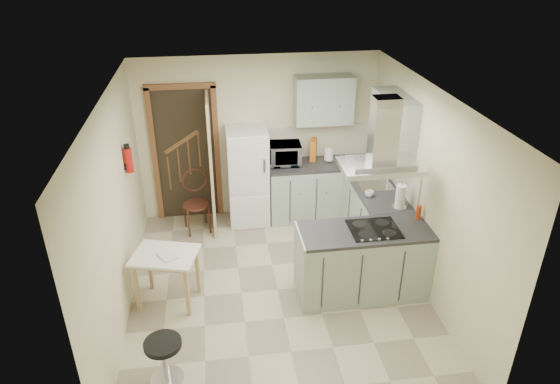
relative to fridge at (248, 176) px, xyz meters
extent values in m
plane|color=#B8AF8F|center=(0.20, -1.80, -0.75)|extent=(4.20, 4.20, 0.00)
plane|color=silver|center=(0.20, -1.80, 1.75)|extent=(4.20, 4.20, 0.00)
plane|color=beige|center=(0.20, 0.30, 0.50)|extent=(3.60, 0.00, 3.60)
plane|color=beige|center=(-1.60, -1.80, 0.50)|extent=(0.00, 4.20, 4.20)
plane|color=beige|center=(2.00, -1.80, 0.50)|extent=(0.00, 4.20, 4.20)
cube|color=brown|center=(-0.90, 0.27, 0.30)|extent=(1.10, 0.12, 2.10)
cube|color=white|center=(0.00, 0.00, 0.00)|extent=(0.60, 0.60, 1.50)
cube|color=#9EB2A0|center=(0.86, 0.00, -0.30)|extent=(1.08, 0.60, 0.90)
cube|color=#9EB2A0|center=(1.70, -0.68, -0.30)|extent=(0.60, 1.95, 0.90)
cube|color=beige|center=(1.16, 0.29, 0.40)|extent=(1.68, 0.02, 0.50)
cube|color=#9EB2A0|center=(1.15, 0.12, 1.10)|extent=(0.85, 0.35, 0.70)
cube|color=#9EB2A0|center=(1.82, -0.95, 1.10)|extent=(0.35, 0.90, 0.70)
cube|color=#9EB2A0|center=(1.22, -1.98, -0.30)|extent=(1.55, 0.65, 0.90)
cube|color=black|center=(1.32, -1.98, 0.16)|extent=(0.58, 0.50, 0.01)
cube|color=silver|center=(1.32, -1.98, 0.97)|extent=(0.90, 0.55, 0.10)
cube|color=silver|center=(1.70, -0.85, 0.16)|extent=(0.45, 0.40, 0.01)
cylinder|color=#B2140F|center=(-1.54, -0.90, 0.75)|extent=(0.10, 0.10, 0.32)
cube|color=tan|center=(-1.13, -1.83, -0.41)|extent=(0.85, 0.73, 0.69)
cube|color=#481E18|center=(-0.80, -0.20, -0.32)|extent=(0.46, 0.46, 0.87)
cylinder|color=black|center=(-1.10, -3.05, -0.50)|extent=(0.40, 0.40, 0.50)
imported|color=black|center=(0.52, 0.06, 0.31)|extent=(0.60, 0.42, 0.32)
cylinder|color=white|center=(1.25, 0.06, 0.25)|extent=(0.18, 0.18, 0.21)
cube|color=orange|center=(1.03, 0.15, 0.31)|extent=(0.15, 0.23, 0.33)
imported|color=silver|center=(1.76, -0.34, 0.24)|extent=(0.08, 0.09, 0.19)
cylinder|color=white|center=(1.81, -1.51, 0.31)|extent=(0.14, 0.14, 0.32)
imported|color=silver|center=(1.52, -1.17, 0.19)|extent=(0.12, 0.12, 0.09)
cylinder|color=#B9380F|center=(1.93, -1.81, 0.24)|extent=(0.08, 0.08, 0.18)
imported|color=#94313B|center=(-1.17, -1.92, -0.01)|extent=(0.27, 0.29, 0.11)
camera|label=1|loc=(-0.49, -6.79, 3.23)|focal=32.00mm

